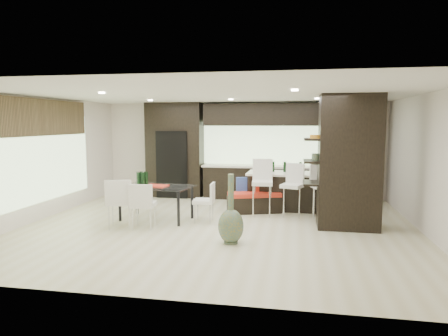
% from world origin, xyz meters
% --- Properties ---
extents(ground, '(8.00, 8.00, 0.00)m').
position_xyz_m(ground, '(0.00, 0.00, 0.00)').
color(ground, beige).
rests_on(ground, ground).
extents(back_wall, '(8.00, 0.02, 2.70)m').
position_xyz_m(back_wall, '(0.00, 3.50, 1.35)').
color(back_wall, white).
rests_on(back_wall, ground).
extents(left_wall, '(0.02, 7.00, 2.70)m').
position_xyz_m(left_wall, '(-4.00, 0.00, 1.35)').
color(left_wall, white).
rests_on(left_wall, ground).
extents(right_wall, '(0.02, 7.00, 2.70)m').
position_xyz_m(right_wall, '(4.00, 0.00, 1.35)').
color(right_wall, white).
rests_on(right_wall, ground).
extents(ceiling, '(8.00, 7.00, 0.02)m').
position_xyz_m(ceiling, '(0.00, 0.00, 2.70)').
color(ceiling, white).
rests_on(ceiling, ground).
extents(window_left, '(0.04, 3.20, 1.90)m').
position_xyz_m(window_left, '(-3.96, 0.20, 1.35)').
color(window_left, '#B2D199').
rests_on(window_left, left_wall).
extents(window_back, '(3.40, 0.04, 1.20)m').
position_xyz_m(window_back, '(0.60, 3.46, 1.55)').
color(window_back, '#B2D199').
rests_on(window_back, back_wall).
extents(stone_accent, '(0.08, 3.00, 0.80)m').
position_xyz_m(stone_accent, '(-3.93, 0.20, 2.25)').
color(stone_accent, brown).
rests_on(stone_accent, left_wall).
extents(ceiling_spots, '(4.00, 3.00, 0.02)m').
position_xyz_m(ceiling_spots, '(0.00, 0.25, 2.68)').
color(ceiling_spots, white).
rests_on(ceiling_spots, ceiling).
extents(back_cabinetry, '(6.80, 0.68, 2.70)m').
position_xyz_m(back_cabinetry, '(0.50, 3.17, 1.35)').
color(back_cabinetry, black).
rests_on(back_cabinetry, ground).
extents(refrigerator, '(0.90, 0.68, 1.90)m').
position_xyz_m(refrigerator, '(-1.90, 3.12, 0.95)').
color(refrigerator, black).
rests_on(refrigerator, ground).
extents(partition_column, '(1.20, 0.80, 2.70)m').
position_xyz_m(partition_column, '(2.60, 0.40, 1.35)').
color(partition_column, black).
rests_on(partition_column, ground).
extents(kitchen_island, '(2.22, 1.01, 0.91)m').
position_xyz_m(kitchen_island, '(1.47, 1.94, 0.46)').
color(kitchen_island, black).
rests_on(kitchen_island, ground).
extents(stool_left, '(0.49, 0.49, 1.05)m').
position_xyz_m(stool_left, '(0.80, 1.14, 0.52)').
color(stool_left, white).
rests_on(stool_left, ground).
extents(stool_mid, '(0.55, 0.55, 0.98)m').
position_xyz_m(stool_mid, '(1.47, 1.16, 0.49)').
color(stool_mid, white).
rests_on(stool_mid, ground).
extents(stool_right, '(0.56, 0.56, 1.00)m').
position_xyz_m(stool_right, '(2.14, 1.15, 0.50)').
color(stool_right, white).
rests_on(stool_right, ground).
extents(bench, '(1.34, 0.85, 0.48)m').
position_xyz_m(bench, '(0.59, 1.43, 0.24)').
color(bench, black).
rests_on(bench, ground).
extents(floor_vase, '(0.55, 0.55, 1.24)m').
position_xyz_m(floor_vase, '(0.43, -1.10, 0.62)').
color(floor_vase, '#4C5C41').
rests_on(floor_vase, ground).
extents(dining_table, '(1.67, 1.09, 0.75)m').
position_xyz_m(dining_table, '(-1.47, 0.32, 0.38)').
color(dining_table, white).
rests_on(dining_table, ground).
extents(chair_near, '(0.52, 0.52, 0.87)m').
position_xyz_m(chair_near, '(-1.47, -0.43, 0.43)').
color(chair_near, white).
rests_on(chair_near, ground).
extents(chair_far, '(0.63, 0.63, 0.94)m').
position_xyz_m(chair_far, '(-1.95, -0.45, 0.47)').
color(chair_far, white).
rests_on(chair_far, ground).
extents(chair_end, '(0.44, 0.44, 0.79)m').
position_xyz_m(chair_end, '(-0.39, 0.32, 0.39)').
color(chair_end, white).
rests_on(chair_end, ground).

